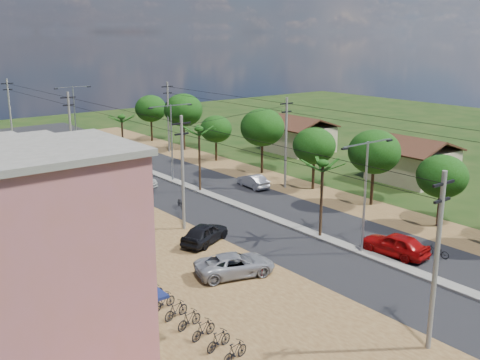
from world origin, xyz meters
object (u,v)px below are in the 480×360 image
at_px(car_white_far, 137,180).
at_px(car_parked_dark, 205,234).
at_px(roadside_sign, 259,269).
at_px(parked_scooter_row, 176,310).
at_px(car_parked_silver, 235,265).
at_px(car_silver_mid, 253,181).
at_px(moto_rider_east, 437,252).
at_px(car_red_near, 395,245).

height_order(car_white_far, car_parked_dark, car_parked_dark).
bearing_deg(roadside_sign, parked_scooter_row, -149.25).
bearing_deg(car_parked_silver, car_parked_dark, 0.98).
xyz_separation_m(car_silver_mid, parked_scooter_row, (-20.10, -17.75, -0.16)).
bearing_deg(moto_rider_east, car_parked_silver, -39.55).
bearing_deg(car_silver_mid, car_parked_silver, 52.39).
xyz_separation_m(moto_rider_east, parked_scooter_row, (-18.59, 3.92, 0.07)).
height_order(car_red_near, car_silver_mid, car_red_near).
height_order(car_silver_mid, car_parked_silver, car_parked_silver).
relative_size(car_silver_mid, car_parked_silver, 0.78).
height_order(car_parked_silver, parked_scooter_row, car_parked_silver).
bearing_deg(car_silver_mid, parked_scooter_row, 46.59).
bearing_deg(car_red_near, moto_rider_east, 127.27).
relative_size(moto_rider_east, roadside_sign, 1.55).
xyz_separation_m(car_white_far, moto_rider_east, (7.22, -29.40, -0.23)).
relative_size(car_white_far, moto_rider_east, 2.76).
bearing_deg(parked_scooter_row, moto_rider_east, -11.91).
distance_m(moto_rider_east, parked_scooter_row, 19.00).
relative_size(car_silver_mid, car_white_far, 0.88).
height_order(car_red_near, car_parked_dark, car_red_near).
relative_size(car_white_far, roadside_sign, 4.27).
height_order(car_silver_mid, car_parked_dark, car_parked_dark).
bearing_deg(car_silver_mid, car_parked_dark, 42.51).
distance_m(car_white_far, parked_scooter_row, 27.90).
height_order(car_parked_silver, moto_rider_east, car_parked_silver).
bearing_deg(car_white_far, car_parked_silver, -121.05).
bearing_deg(car_white_far, car_red_near, -96.90).
bearing_deg(car_white_far, roadside_sign, -117.80).
bearing_deg(parked_scooter_row, car_white_far, 65.94).
xyz_separation_m(car_white_far, roadside_sign, (-4.27, -24.04, -0.20)).
bearing_deg(car_parked_silver, roadside_sign, -111.85).
distance_m(car_parked_dark, parked_scooter_row, 11.19).
bearing_deg(car_parked_dark, parked_scooter_row, 113.78).
distance_m(car_white_far, car_parked_silver, 23.71).
xyz_separation_m(car_red_near, moto_rider_east, (1.99, -2.05, -0.38)).
height_order(car_silver_mid, car_white_far, car_white_far).
height_order(roadside_sign, parked_scooter_row, parked_scooter_row).
bearing_deg(car_parked_dark, moto_rider_east, -161.23).
distance_m(moto_rider_east, roadside_sign, 12.67).
height_order(car_silver_mid, parked_scooter_row, car_silver_mid).
relative_size(car_red_near, car_parked_silver, 0.92).
height_order(car_white_far, roadside_sign, car_white_far).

